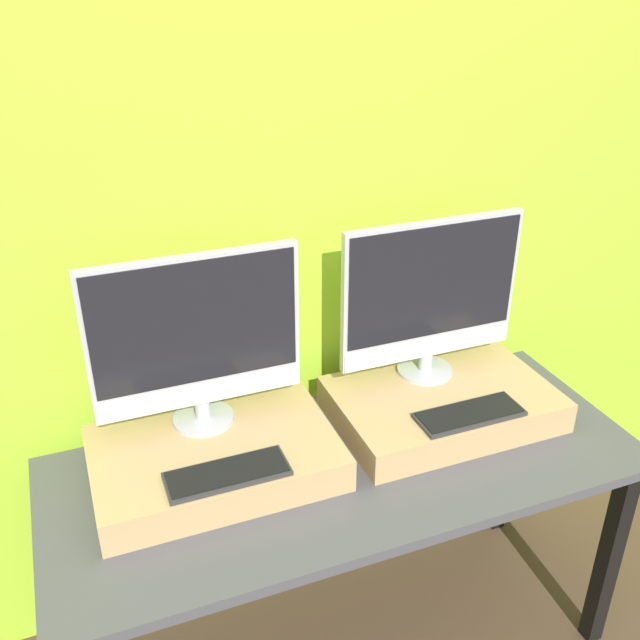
{
  "coord_description": "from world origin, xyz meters",
  "views": [
    {
      "loc": [
        -0.62,
        -1.05,
        1.91
      ],
      "look_at": [
        0.0,
        0.52,
        1.03
      ],
      "focal_mm": 40.0,
      "sensor_mm": 36.0,
      "label": 1
    }
  ],
  "objects_px": {
    "monitor_right": "(431,296)",
    "keyboard_right": "(469,414)",
    "keyboard_left": "(227,474)",
    "monitor_left": "(196,338)"
  },
  "relations": [
    {
      "from": "monitor_right",
      "to": "keyboard_right",
      "type": "height_order",
      "value": "monitor_right"
    },
    {
      "from": "keyboard_left",
      "to": "keyboard_right",
      "type": "distance_m",
      "value": 0.67
    },
    {
      "from": "monitor_left",
      "to": "keyboard_right",
      "type": "distance_m",
      "value": 0.75
    },
    {
      "from": "monitor_left",
      "to": "monitor_right",
      "type": "bearing_deg",
      "value": 0.0
    },
    {
      "from": "monitor_left",
      "to": "keyboard_left",
      "type": "height_order",
      "value": "monitor_left"
    },
    {
      "from": "keyboard_left",
      "to": "keyboard_right",
      "type": "relative_size",
      "value": 1.0
    },
    {
      "from": "monitor_right",
      "to": "keyboard_right",
      "type": "relative_size",
      "value": 1.83
    },
    {
      "from": "monitor_left",
      "to": "monitor_right",
      "type": "relative_size",
      "value": 1.0
    },
    {
      "from": "monitor_right",
      "to": "keyboard_right",
      "type": "xyz_separation_m",
      "value": [
        0.0,
        -0.25,
        -0.24
      ]
    },
    {
      "from": "monitor_left",
      "to": "keyboard_left",
      "type": "distance_m",
      "value": 0.35
    }
  ]
}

